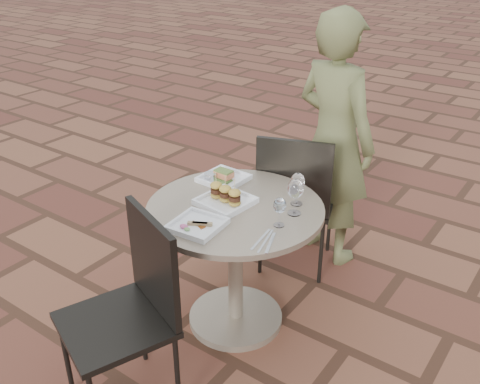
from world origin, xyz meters
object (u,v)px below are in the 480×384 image
Objects in this scene: chair_near at (133,299)px; diner at (334,140)px; cafe_table at (235,248)px; plate_tuna at (197,225)px; plate_sliders at (225,198)px; chair_far at (296,193)px; plate_salmon at (224,178)px.

chair_near is 1.64m from diner.
diner reaches higher than cafe_table.
chair_near reaches higher than cafe_table.
plate_sliders is at bearing 97.04° from plate_tuna.
cafe_table is 0.56× the size of diner.
diner is at bearing 85.54° from cafe_table.
chair_far is at bearing 89.67° from cafe_table.
chair_near is (-0.06, -0.67, 0.07)m from cafe_table.
plate_salmon is (-0.17, 0.87, 0.20)m from chair_near.
cafe_table is 0.40m from plate_salmon.
chair_near is 0.91m from plate_salmon.
chair_far reaches higher than cafe_table.
chair_near is 0.70m from plate_sliders.
plate_tuna is (0.20, -0.47, -0.00)m from plate_salmon.
plate_sliders is at bearing 97.11° from diner.
plate_tuna is (-0.02, -0.27, 0.26)m from cafe_table.
plate_tuna is (0.03, -0.26, -0.02)m from plate_sliders.
chair_near reaches higher than plate_salmon.
diner is at bearing 82.16° from plate_sliders.
plate_salmon is (-0.23, 0.20, 0.26)m from cafe_table.
plate_tuna is at bearing 100.34° from diner.
plate_sliders reaches higher than plate_salmon.
plate_tuna is (-0.10, -1.21, -0.06)m from diner.
plate_sliders is (0.00, 0.67, 0.22)m from chair_near.
plate_salmon is at bearing 122.08° from chair_near.
diner is (0.07, 0.33, 0.25)m from chair_far.
chair_far is 0.66m from plate_sliders.
diner reaches higher than plate_sliders.
diner is (0.13, 1.61, 0.25)m from chair_near.
plate_salmon is at bearing 41.41° from chair_far.
chair_far is at bearing 108.42° from chair_near.
plate_sliders reaches higher than cafe_table.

